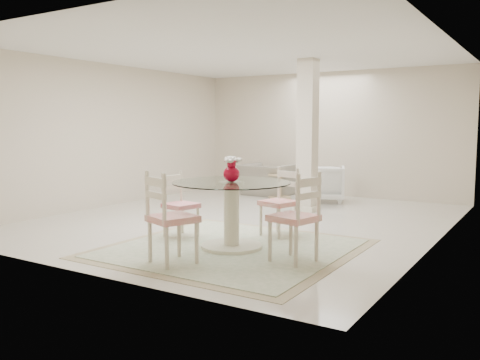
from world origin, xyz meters
The scene contains 13 objects.
ground centered at (0.00, 0.00, 0.00)m, with size 7.00×7.00×0.00m, color silver.
room_shell centered at (0.00, 0.00, 1.86)m, with size 6.02×7.02×2.71m.
column centered at (0.50, 1.30, 1.35)m, with size 0.30×0.30×2.70m, color beige.
area_rug centered at (0.88, -1.80, 0.01)m, with size 2.91×2.91×0.02m.
dining_table centered at (0.88, -1.80, 0.43)m, with size 1.47×1.47×0.85m.
red_vase centered at (0.88, -1.80, 1.00)m, with size 0.24×0.23×0.31m.
dining_chair_east centered at (1.89, -1.98, 0.60)m, with size 0.54×0.54×1.13m.
dining_chair_north centered at (1.07, -0.80, 0.55)m, with size 0.52×0.52×1.05m.
dining_chair_west centered at (-0.12, -1.61, 0.52)m, with size 0.46×0.46×0.99m.
dining_chair_south centered at (0.68, -2.80, 0.60)m, with size 0.59×0.59×1.15m.
recliner_taupe centered at (-1.14, 2.79, 0.34)m, with size 1.05×0.91×0.68m, color gray.
armchair_white centered at (0.33, 2.55, 0.37)m, with size 0.79×0.81×0.74m, color white.
side_table centered at (-0.63, 2.44, 0.24)m, with size 0.50×0.50×0.52m.
Camera 1 is at (4.25, -7.04, 1.54)m, focal length 38.00 mm.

